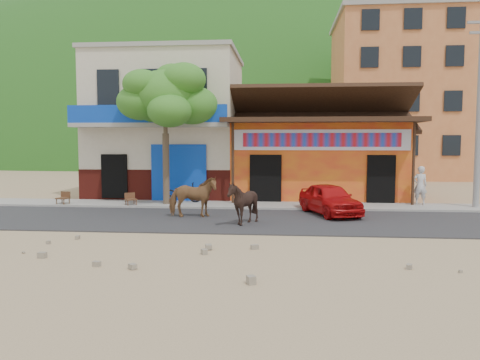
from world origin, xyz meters
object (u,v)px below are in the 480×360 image
at_px(cow_dark, 243,203).
at_px(red_car, 330,199).
at_px(tree, 166,133).
at_px(scooter, 183,192).
at_px(utility_pole, 480,108).
at_px(cow_tan, 193,197).
at_px(cafe_chair_left, 63,193).
at_px(cafe_chair_right, 131,194).
at_px(pedestrian, 420,185).

xyz_separation_m(cow_dark, red_car, (3.07, 2.49, -0.14)).
relative_size(tree, red_car, 1.75).
bearing_deg(scooter, utility_pole, -96.04).
relative_size(cow_tan, scooter, 1.05).
xyz_separation_m(cow_tan, scooter, (-1.12, 3.45, -0.22)).
distance_m(cow_dark, scooter, 5.67).
bearing_deg(red_car, cafe_chair_left, 153.46).
xyz_separation_m(tree, cow_dark, (3.66, -4.25, -2.36)).
xyz_separation_m(scooter, cafe_chair_right, (-2.00, -1.01, 0.03)).
relative_size(utility_pole, scooter, 4.81).
distance_m(cow_tan, red_car, 5.15).
distance_m(scooter, cafe_chair_right, 2.24).
relative_size(tree, cafe_chair_right, 6.39).
relative_size(cow_tan, pedestrian, 1.08).
distance_m(tree, utility_pole, 12.84).
bearing_deg(tree, cow_dark, -49.31).
xyz_separation_m(tree, cafe_chair_right, (-1.40, -0.49, -2.53)).
relative_size(cow_dark, cafe_chair_right, 1.54).
bearing_deg(pedestrian, cafe_chair_left, 1.25).
bearing_deg(cafe_chair_left, cow_tan, -10.89).
relative_size(scooter, pedestrian, 1.02).
relative_size(red_car, cafe_chair_right, 3.66).
distance_m(red_car, scooter, 6.54).
height_order(tree, cafe_chair_right, tree).
relative_size(utility_pole, cafe_chair_right, 8.52).
bearing_deg(tree, cafe_chair_right, -160.61).
bearing_deg(cow_dark, cafe_chair_right, -145.66).
height_order(utility_pole, cow_tan, utility_pole).
xyz_separation_m(tree, utility_pole, (12.80, 0.20, 1.00)).
bearing_deg(scooter, tree, 126.10).
relative_size(red_car, scooter, 2.06).
height_order(red_car, scooter, red_car).
bearing_deg(utility_pole, cow_tan, -164.20).
height_order(utility_pole, red_car, utility_pole).
relative_size(scooter, cafe_chair_left, 1.71).
distance_m(tree, cafe_chair_left, 5.09).
relative_size(red_car, pedestrian, 2.11).
height_order(tree, pedestrian, tree).
height_order(tree, red_car, tree).
xyz_separation_m(red_car, cafe_chair_left, (-11.13, 1.31, -0.02)).
distance_m(scooter, cafe_chair_left, 5.09).
height_order(utility_pole, pedestrian, utility_pole).
height_order(cafe_chair_left, cafe_chair_right, cafe_chair_left).
bearing_deg(cafe_chair_right, cafe_chair_left, 146.65).
distance_m(tree, cafe_chair_right, 2.93).
height_order(cow_dark, red_car, cow_dark).
bearing_deg(cafe_chair_right, tree, -13.25).
bearing_deg(pedestrian, utility_pole, 162.61).
height_order(tree, cow_tan, tree).
relative_size(cow_tan, cow_dark, 1.22).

